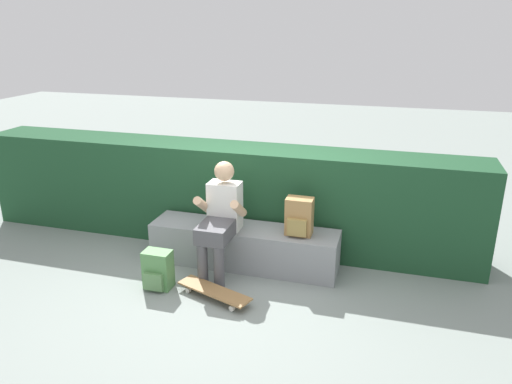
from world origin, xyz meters
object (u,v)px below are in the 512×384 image
object	(u,v)px
backpack_on_bench	(299,217)
backpack_on_ground	(158,270)
bench_main	(244,246)
person_skater	(220,216)
skateboard_near_person	(214,291)

from	to	relation	value
backpack_on_bench	backpack_on_ground	world-z (taller)	backpack_on_bench
bench_main	person_skater	distance (m)	0.51
person_skater	skateboard_near_person	xyz separation A→B (m)	(0.12, -0.54, -0.57)
person_skater	backpack_on_ground	xyz separation A→B (m)	(-0.50, -0.50, -0.46)
bench_main	backpack_on_ground	distance (m)	1.00
skateboard_near_person	backpack_on_ground	size ratio (longest dim) A/B	2.05
bench_main	person_skater	size ratio (longest dim) A/B	1.73
bench_main	backpack_on_bench	size ratio (longest dim) A/B	5.19
person_skater	backpack_on_bench	size ratio (longest dim) A/B	3.00
backpack_on_bench	backpack_on_ground	xyz separation A→B (m)	(-1.30, -0.71, -0.45)
bench_main	backpack_on_ground	world-z (taller)	bench_main
bench_main	backpack_on_ground	size ratio (longest dim) A/B	5.19
bench_main	backpack_on_ground	bearing A→B (deg)	-133.80
skateboard_near_person	backpack_on_bench	world-z (taller)	backpack_on_bench
backpack_on_ground	skateboard_near_person	bearing A→B (deg)	-3.27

